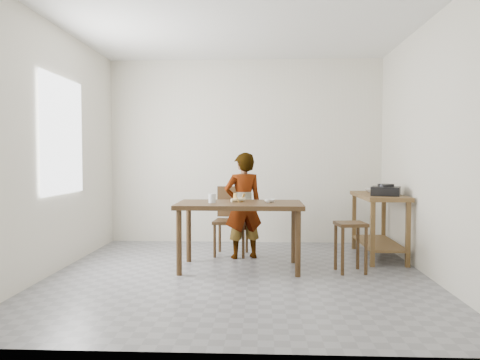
{
  "coord_description": "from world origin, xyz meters",
  "views": [
    {
      "loc": [
        0.25,
        -4.92,
        1.25
      ],
      "look_at": [
        0.0,
        0.4,
        1.0
      ],
      "focal_mm": 35.0,
      "sensor_mm": 36.0,
      "label": 1
    }
  ],
  "objects_px": {
    "dining_table": "(240,236)",
    "stool": "(350,247)",
    "prep_counter": "(379,226)",
    "child": "(243,206)",
    "dining_chair": "(231,221)"
  },
  "relations": [
    {
      "from": "dining_table",
      "to": "stool",
      "type": "xyz_separation_m",
      "value": [
        1.22,
        -0.1,
        -0.1
      ]
    },
    {
      "from": "dining_table",
      "to": "prep_counter",
      "type": "bearing_deg",
      "value": 22.15
    },
    {
      "from": "dining_table",
      "to": "stool",
      "type": "distance_m",
      "value": 1.23
    },
    {
      "from": "dining_table",
      "to": "child",
      "type": "distance_m",
      "value": 0.64
    },
    {
      "from": "prep_counter",
      "to": "child",
      "type": "relative_size",
      "value": 0.91
    },
    {
      "from": "dining_table",
      "to": "dining_chair",
      "type": "xyz_separation_m",
      "value": [
        -0.15,
        0.75,
        0.06
      ]
    },
    {
      "from": "prep_counter",
      "to": "stool",
      "type": "distance_m",
      "value": 0.95
    },
    {
      "from": "prep_counter",
      "to": "stool",
      "type": "xyz_separation_m",
      "value": [
        -0.5,
        -0.8,
        -0.13
      ]
    },
    {
      "from": "dining_table",
      "to": "prep_counter",
      "type": "distance_m",
      "value": 1.86
    },
    {
      "from": "prep_counter",
      "to": "dining_chair",
      "type": "bearing_deg",
      "value": 178.51
    },
    {
      "from": "prep_counter",
      "to": "stool",
      "type": "relative_size",
      "value": 2.19
    },
    {
      "from": "dining_table",
      "to": "stool",
      "type": "height_order",
      "value": "dining_table"
    },
    {
      "from": "dining_chair",
      "to": "stool",
      "type": "xyz_separation_m",
      "value": [
        1.37,
        -0.85,
        -0.16
      ]
    },
    {
      "from": "stool",
      "to": "child",
      "type": "bearing_deg",
      "value": 150.65
    },
    {
      "from": "dining_table",
      "to": "child",
      "type": "bearing_deg",
      "value": 88.2
    }
  ]
}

